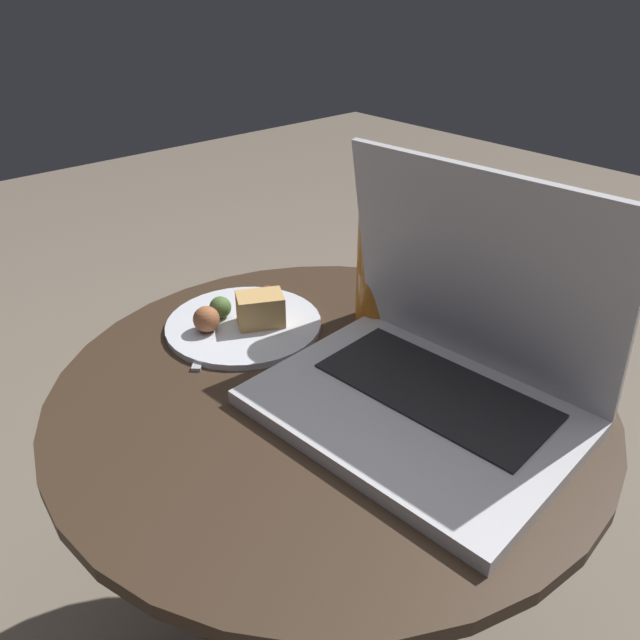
% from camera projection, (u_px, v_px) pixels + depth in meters
% --- Properties ---
extents(table, '(0.68, 0.68, 0.54)m').
position_uv_depth(table, '(328.00, 471.00, 0.84)').
color(table, black).
rests_on(table, ground_plane).
extents(laptop, '(0.36, 0.29, 0.27)m').
position_uv_depth(laptop, '(436.00, 365.00, 0.70)').
color(laptop, silver).
rests_on(laptop, table).
extents(beer_glass, '(0.07, 0.07, 0.23)m').
position_uv_depth(beer_glass, '(382.00, 246.00, 0.85)').
color(beer_glass, '#C6701E').
rests_on(beer_glass, table).
extents(snack_plate, '(0.22, 0.22, 0.05)m').
position_uv_depth(snack_plate, '(245.00, 319.00, 0.88)').
color(snack_plate, silver).
rests_on(snack_plate, table).
extents(fork, '(0.13, 0.12, 0.00)m').
position_uv_depth(fork, '(210.00, 332.00, 0.87)').
color(fork, '#B2B2B7').
rests_on(fork, table).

